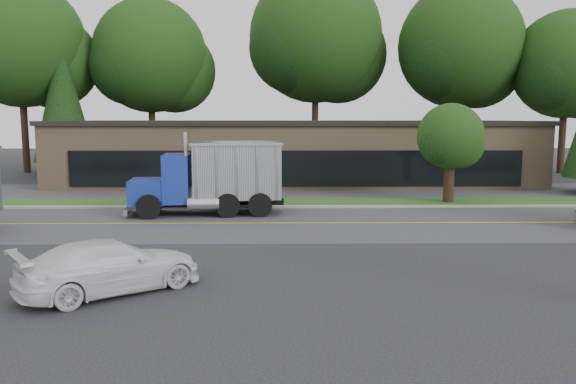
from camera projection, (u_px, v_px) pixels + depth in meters
ground at (243, 286)px, 15.05m from camera, size 140.00×140.00×0.00m
road at (257, 224)px, 23.97m from camera, size 60.00×8.00×0.02m
center_line at (257, 224)px, 23.97m from camera, size 60.00×0.12×0.01m
curb at (260, 208)px, 28.13m from camera, size 60.00×0.30×0.12m
grass_verge at (261, 203)px, 29.92m from camera, size 60.00×3.40×0.03m
far_parking at (264, 191)px, 34.87m from camera, size 60.00×7.00×0.02m
strip_mall at (294, 153)px, 40.59m from camera, size 32.00×12.00×4.00m
tree_far_a at (23, 50)px, 45.34m from camera, size 10.97×10.32×15.65m
tree_far_b at (152, 61)px, 47.54m from camera, size 10.17×9.57×14.51m
tree_far_c at (318, 43)px, 47.54m from camera, size 11.86×11.16×16.91m
tree_far_d at (462, 52)px, 46.80m from camera, size 10.91×10.27×15.56m
tree_far_e at (567, 70)px, 45.11m from camera, size 9.17×8.63×13.08m
evergreen_left at (63, 100)px, 43.80m from camera, size 4.74×4.74×10.77m
tree_verge at (451, 140)px, 29.65m from camera, size 3.70×3.48×5.27m
dump_truck_blue at (216, 176)px, 26.20m from camera, size 7.19×3.31×3.36m
rally_car at (111, 266)px, 14.48m from camera, size 4.88×4.36×1.36m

